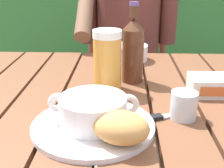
% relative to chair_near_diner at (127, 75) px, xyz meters
% --- Properties ---
extents(dining_table, '(1.12, 0.88, 0.75)m').
position_rel_chair_near_diner_xyz_m(dining_table, '(-0.01, -0.88, 0.15)').
color(dining_table, brown).
rests_on(dining_table, ground_plane).
extents(chair_near_diner, '(0.48, 0.43, 1.03)m').
position_rel_chair_near_diner_xyz_m(chair_near_diner, '(0.00, 0.00, 0.00)').
color(chair_near_diner, brown).
rests_on(chair_near_diner, ground_plane).
extents(person_eating, '(0.48, 0.47, 1.21)m').
position_rel_chair_near_diner_xyz_m(person_eating, '(-0.00, -0.20, 0.21)').
color(person_eating, brown).
rests_on(person_eating, ground_plane).
extents(serving_plate, '(0.28, 0.28, 0.01)m').
position_rel_chair_near_diner_xyz_m(serving_plate, '(-0.09, -1.09, 0.26)').
color(serving_plate, white).
rests_on(serving_plate, dining_table).
extents(soup_bowl, '(0.20, 0.15, 0.07)m').
position_rel_chair_near_diner_xyz_m(soup_bowl, '(-0.09, -1.09, 0.30)').
color(soup_bowl, white).
rests_on(soup_bowl, serving_plate).
extents(bread_roll, '(0.14, 0.12, 0.07)m').
position_rel_chair_near_diner_xyz_m(bread_roll, '(-0.03, -1.16, 0.30)').
color(bread_roll, tan).
rests_on(bread_roll, serving_plate).
extents(beer_glass, '(0.08, 0.08, 0.18)m').
position_rel_chair_near_diner_xyz_m(beer_glass, '(-0.07, -0.85, 0.35)').
color(beer_glass, gold).
rests_on(beer_glass, dining_table).
extents(beer_bottle, '(0.07, 0.07, 0.25)m').
position_rel_chair_near_diner_xyz_m(beer_bottle, '(0.01, -0.78, 0.36)').
color(beer_bottle, '#522C1A').
rests_on(beer_bottle, dining_table).
extents(water_glass_small, '(0.06, 0.06, 0.07)m').
position_rel_chair_near_diner_xyz_m(water_glass_small, '(0.12, -1.03, 0.29)').
color(water_glass_small, silver).
rests_on(water_glass_small, dining_table).
extents(butter_tub, '(0.13, 0.10, 0.05)m').
position_rel_chair_near_diner_xyz_m(butter_tub, '(0.23, -0.88, 0.28)').
color(butter_tub, white).
rests_on(butter_tub, dining_table).
extents(table_knife, '(0.15, 0.07, 0.01)m').
position_rel_chair_near_diner_xyz_m(table_knife, '(0.07, -1.04, 0.26)').
color(table_knife, silver).
rests_on(table_knife, dining_table).
extents(diner_bowl, '(0.14, 0.14, 0.06)m').
position_rel_chair_near_diner_xyz_m(diner_bowl, '(-0.00, -0.54, 0.29)').
color(diner_bowl, white).
rests_on(diner_bowl, dining_table).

